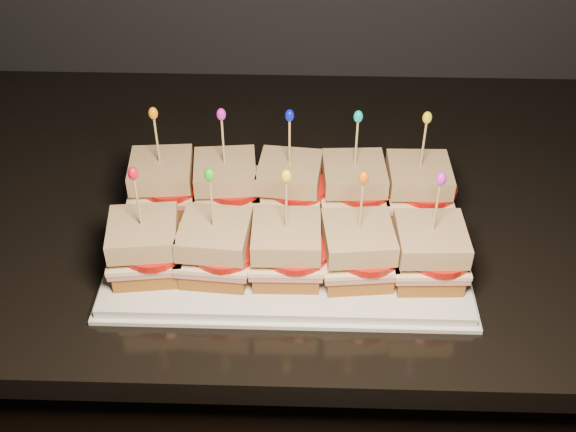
{
  "coord_description": "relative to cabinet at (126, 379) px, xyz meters",
  "views": [
    {
      "loc": [
        0.04,
        0.79,
        1.53
      ],
      "look_at": [
        0.02,
        1.52,
        0.94
      ],
      "focal_mm": 45.0,
      "sensor_mm": 36.0,
      "label": 1
    }
  ],
  "objects": [
    {
      "name": "sandwich_2_ham",
      "position": [
        0.31,
        -0.07,
        0.5
      ],
      "size": [
        0.1,
        0.09,
        0.01
      ],
      "primitive_type": "cube",
      "rotation": [
        0.0,
        0.0,
        -0.1
      ],
      "color": "#B9685D",
      "rests_on": "sandwich_2_bread_bot"
    },
    {
      "name": "sandwich_9_frill",
      "position": [
        0.49,
        -0.2,
        0.63
      ],
      "size": [
        0.01,
        0.01,
        0.02
      ],
      "primitive_type": "ellipsoid",
      "color": "#CD22C9",
      "rests_on": "sandwich_9_pick"
    },
    {
      "name": "sandwich_5_tomato",
      "position": [
        0.15,
        -0.2,
        0.52
      ],
      "size": [
        0.08,
        0.08,
        0.01
      ],
      "primitive_type": "cylinder",
      "color": "red",
      "rests_on": "sandwich_5_cheese"
    },
    {
      "name": "sandwich_7_bread_bot",
      "position": [
        0.31,
        -0.2,
        0.49
      ],
      "size": [
        0.08,
        0.08,
        0.02
      ],
      "primitive_type": "cube",
      "rotation": [
        0.0,
        0.0,
        0.01
      ],
      "color": "brown",
      "rests_on": "platter"
    },
    {
      "name": "sandwich_5_ham",
      "position": [
        0.14,
        -0.2,
        0.5
      ],
      "size": [
        0.1,
        0.1,
        0.01
      ],
      "primitive_type": "cube",
      "rotation": [
        0.0,
        0.0,
        0.13
      ],
      "color": "#B9685D",
      "rests_on": "sandwich_5_bread_bot"
    },
    {
      "name": "sandwich_0_ham",
      "position": [
        0.14,
        -0.07,
        0.5
      ],
      "size": [
        0.1,
        0.09,
        0.01
      ],
      "primitive_type": "cube",
      "rotation": [
        0.0,
        0.0,
        0.09
      ],
      "color": "#B9685D",
      "rests_on": "sandwich_0_bread_bot"
    },
    {
      "name": "sandwich_6_cheese",
      "position": [
        0.22,
        -0.2,
        0.51
      ],
      "size": [
        0.1,
        0.09,
        0.01
      ],
      "primitive_type": "cube",
      "rotation": [
        0.0,
        0.0,
        -0.08
      ],
      "color": "#FFE9AB",
      "rests_on": "sandwich_6_ham"
    },
    {
      "name": "sandwich_0_bread_top",
      "position": [
        0.14,
        -0.07,
        0.54
      ],
      "size": [
        0.09,
        0.09,
        0.03
      ],
      "primitive_type": "cube",
      "rotation": [
        0.0,
        0.0,
        0.09
      ],
      "color": "brown",
      "rests_on": "sandwich_0_tomato"
    },
    {
      "name": "sandwich_9_cheese",
      "position": [
        0.49,
        -0.2,
        0.51
      ],
      "size": [
        0.09,
        0.09,
        0.01
      ],
      "primitive_type": "cube",
      "rotation": [
        0.0,
        0.0,
        0.04
      ],
      "color": "#FFE9AB",
      "rests_on": "sandwich_9_ham"
    },
    {
      "name": "sandwich_3_bread_top",
      "position": [
        0.4,
        -0.07,
        0.54
      ],
      "size": [
        0.09,
        0.09,
        0.03
      ],
      "primitive_type": "cube",
      "rotation": [
        0.0,
        0.0,
        0.06
      ],
      "color": "brown",
      "rests_on": "sandwich_3_tomato"
    },
    {
      "name": "sandwich_4_tomato",
      "position": [
        0.5,
        -0.07,
        0.52
      ],
      "size": [
        0.08,
        0.08,
        0.01
      ],
      "primitive_type": "cylinder",
      "color": "red",
      "rests_on": "sandwich_4_cheese"
    },
    {
      "name": "granite_slab",
      "position": [
        0.0,
        -0.0,
        0.44
      ],
      "size": [
        2.37,
        0.72,
        0.04
      ],
      "primitive_type": "cube",
      "color": "black",
      "rests_on": "cabinet"
    },
    {
      "name": "sandwich_6_bread_bot",
      "position": [
        0.22,
        -0.2,
        0.49
      ],
      "size": [
        0.09,
        0.09,
        0.02
      ],
      "primitive_type": "cube",
      "rotation": [
        0.0,
        0.0,
        -0.08
      ],
      "color": "brown",
      "rests_on": "platter"
    },
    {
      "name": "sandwich_5_bread_bot",
      "position": [
        0.14,
        -0.2,
        0.49
      ],
      "size": [
        0.09,
        0.09,
        0.02
      ],
      "primitive_type": "cube",
      "rotation": [
        0.0,
        0.0,
        0.13
      ],
      "color": "brown",
      "rests_on": "platter"
    },
    {
      "name": "sandwich_7_ham",
      "position": [
        0.31,
        -0.2,
        0.5
      ],
      "size": [
        0.09,
        0.09,
        0.01
      ],
      "primitive_type": "cube",
      "rotation": [
        0.0,
        0.0,
        0.01
      ],
      "color": "#B9685D",
      "rests_on": "sandwich_7_bread_bot"
    },
    {
      "name": "sandwich_9_pick",
      "position": [
        0.49,
        -0.2,
        0.58
      ],
      "size": [
        0.0,
        0.0,
        0.09
      ],
      "primitive_type": "cylinder",
      "color": "tan",
      "rests_on": "sandwich_9_bread_top"
    },
    {
      "name": "sandwich_2_tomato",
      "position": [
        0.32,
        -0.07,
        0.52
      ],
      "size": [
        0.08,
        0.08,
        0.01
      ],
      "primitive_type": "cylinder",
      "color": "red",
      "rests_on": "sandwich_2_cheese"
    },
    {
      "name": "sandwich_1_frill",
      "position": [
        0.22,
        -0.07,
        0.63
      ],
      "size": [
        0.01,
        0.01,
        0.02
      ],
      "primitive_type": "ellipsoid",
      "color": "#CD1BBE",
      "rests_on": "sandwich_1_pick"
    },
    {
      "name": "sandwich_1_bread_top",
      "position": [
        0.22,
        -0.07,
        0.54
      ],
      "size": [
        0.09,
        0.09,
        0.03
      ],
      "primitive_type": "cube",
      "rotation": [
        0.0,
        0.0,
        0.1
      ],
      "color": "brown",
      "rests_on": "sandwich_1_tomato"
    },
    {
      "name": "sandwich_2_frill",
      "position": [
        0.31,
        -0.07,
        0.63
      ],
      "size": [
        0.01,
        0.01,
        0.02
      ],
      "primitive_type": "ellipsoid",
      "color": "#0710CD",
      "rests_on": "sandwich_2_pick"
    },
    {
      "name": "sandwich_8_frill",
      "position": [
        0.4,
        -0.2,
        0.63
      ],
      "size": [
        0.01,
        0.01,
        0.02
      ],
      "primitive_type": "ellipsoid",
      "color": "orange",
      "rests_on": "sandwich_8_pick"
    },
    {
      "name": "sandwich_4_pick",
      "position": [
        0.49,
        -0.07,
        0.58
      ],
      "size": [
        0.0,
        0.0,
        0.09
      ],
      "primitive_type": "cylinder",
      "color": "tan",
      "rests_on": "sandwich_4_bread_top"
    },
    {
      "name": "sandwich_3_tomato",
      "position": [
        0.41,
        -0.07,
        0.52
      ],
      "size": [
        0.08,
        0.08,
        0.01
      ],
      "primitive_type": "cylinder",
      "color": "red",
      "rests_on": "sandwich_3_cheese"
    },
    {
      "name": "sandwich_0_pick",
      "position": [
        0.14,
        -0.07,
        0.58
      ],
      "size": [
        0.0,
        0.0,
        0.09
      ],
      "primitive_type": "cylinder",
      "color": "tan",
      "rests_on": "sandwich_0_bread_top"
    },
    {
      "name": "sandwich_9_bread_top",
      "position": [
        0.49,
        -0.2,
        0.54
      ],
      "size": [
        0.09,
        0.09,
        0.03
      ],
      "primitive_type": "cube",
      "rotation": [
        0.0,
        0.0,
        0.04
      ],
      "color": "brown",
      "rests_on": "sandwich_9_tomato"
    },
    {
      "name": "sandwich_1_tomato",
      "position": [
        0.24,
        -0.07,
        0.52
      ],
      "size": [
        0.08,
        0.08,
        0.01
      ],
      "primitive_type": "cylinder",
      "color": "red",
      "rests_on": "sandwich_1_cheese"
    },
    {
      "name": "platter",
      "position": [
        0.31,
        -0.13,
        0.47
      ],
      "size": [
        0.45,
        0.28,
        0.02
      ],
      "primitive_type": "cube",
      "color": "silver",
      "rests_on": "granite_slab"
    },
    {
      "name": "sandwich_8_pick",
      "position": [
        0.4,
        -0.2,
        0.58
      ],
      "size": [
        0.0,
        0.0,
        0.09
      ],
      "primitive_type": "cylinder",
      "color": "tan",
      "rests_on": "sandwich_8_bread_top"
    },
    {
      "name": "sandwich_0_bread_bot",
      "position": [
        0.14,
        -0.07,
        0.49
      ],
      "size": [
        0.09,
        0.09,
        0.02
      ],
      "primitive_type": "cube",
      "rotation": [
        0.0,
        0.0,
        0.09
      ],
      "color": "brown",
      "rests_on": "platter"
    },
    {
      "name": "sandwich_5_bread_top",
      "position": [
        0.14,
        -0.2,
        0.54
      ],
      "size": [
        0.09,
        0.09,
        0.03
      ],
      "primitive_type": "cube",
      "rotation": [
        0.0,
        0.0,
        0.13
      ],
      "color": "brown",
      "rests_on": "sandwich_5_tomato"
    },
    {
      "name": "sandwich_2_cheese",
      "position": [
        0.31,
        -0.07,
        0.51
      ],
      "size": [
        0.1,
        0.1,
        0.01
      ],
      "primitive_type": "cube",
      "rotation": [
        0.0,
        0.0,
        -0.1
      ],
      "color": "#FFE9AB",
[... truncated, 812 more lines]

